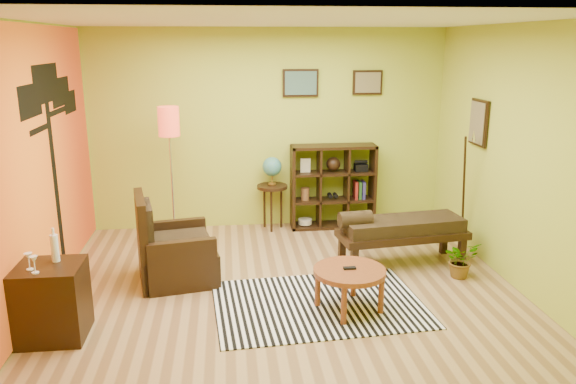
{
  "coord_description": "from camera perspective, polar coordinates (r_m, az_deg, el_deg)",
  "views": [
    {
      "loc": [
        -0.59,
        -5.62,
        2.6
      ],
      "look_at": [
        0.04,
        0.13,
        1.05
      ],
      "focal_mm": 35.0,
      "sensor_mm": 36.0,
      "label": 1
    }
  ],
  "objects": [
    {
      "name": "zebra_rug",
      "position": [
        5.87,
        3.12,
        -11.27
      ],
      "size": [
        2.21,
        1.62,
        0.01
      ],
      "primitive_type": "cube",
      "rotation": [
        0.0,
        0.0,
        0.07
      ],
      "color": "white",
      "rests_on": "ground"
    },
    {
      "name": "cube_shelf",
      "position": [
        8.05,
        4.68,
        0.56
      ],
      "size": [
        1.2,
        0.35,
        1.2
      ],
      "color": "black",
      "rests_on": "ground"
    },
    {
      "name": "bench",
      "position": [
        6.8,
        11.23,
        -3.69
      ],
      "size": [
        1.59,
        0.73,
        0.71
      ],
      "color": "black",
      "rests_on": "ground"
    },
    {
      "name": "coffee_table",
      "position": [
        5.62,
        6.27,
        -8.36
      ],
      "size": [
        0.72,
        0.72,
        0.46
      ],
      "color": "brown",
      "rests_on": "ground"
    },
    {
      "name": "floor_lamp",
      "position": [
        7.26,
        -11.96,
        5.77
      ],
      "size": [
        0.27,
        0.27,
        1.82
      ],
      "color": "silver",
      "rests_on": "ground"
    },
    {
      "name": "ground",
      "position": [
        6.22,
        -0.27,
        -9.71
      ],
      "size": [
        5.0,
        5.0,
        0.0
      ],
      "primitive_type": "plane",
      "color": "#A68051",
      "rests_on": "ground"
    },
    {
      "name": "side_cabinet",
      "position": [
        5.55,
        -22.9,
        -10.17
      ],
      "size": [
        0.58,
        0.53,
        1.01
      ],
      "color": "black",
      "rests_on": "ground"
    },
    {
      "name": "globe_table",
      "position": [
        7.88,
        -1.63,
        1.75
      ],
      "size": [
        0.43,
        0.43,
        1.05
      ],
      "color": "black",
      "rests_on": "ground"
    },
    {
      "name": "room_shell",
      "position": [
        5.71,
        -1.24,
        6.95
      ],
      "size": [
        5.04,
        4.54,
        2.82
      ],
      "color": "#ABBC37",
      "rests_on": "ground"
    },
    {
      "name": "potted_plant",
      "position": [
        6.73,
        17.11,
        -6.93
      ],
      "size": [
        0.5,
        0.52,
        0.33
      ],
      "primitive_type": "imported",
      "rotation": [
        0.0,
        0.0,
        0.33
      ],
      "color": "#26661E",
      "rests_on": "ground"
    },
    {
      "name": "armchair",
      "position": [
        6.44,
        -11.69,
        -6.23
      ],
      "size": [
        0.96,
        0.96,
        1.0
      ],
      "color": "black",
      "rests_on": "ground"
    }
  ]
}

